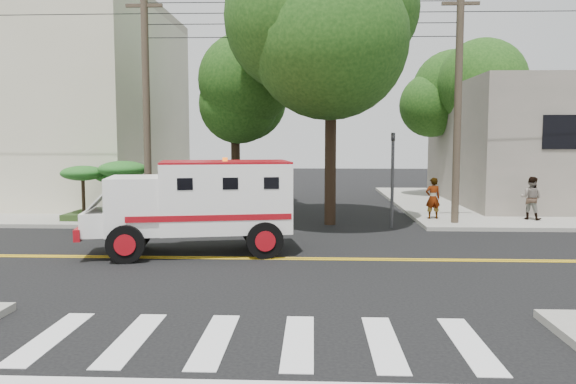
{
  "coord_description": "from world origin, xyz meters",
  "views": [
    {
      "loc": [
        0.83,
        -15.52,
        3.34
      ],
      "look_at": [
        -0.01,
        3.07,
        1.6
      ],
      "focal_mm": 35.0,
      "sensor_mm": 36.0,
      "label": 1
    }
  ],
  "objects": [
    {
      "name": "sidewalk_nw",
      "position": [
        -13.5,
        13.5,
        0.07
      ],
      "size": [
        17.0,
        17.0,
        0.15
      ],
      "primitive_type": "cube",
      "color": "gray",
      "rests_on": "ground"
    },
    {
      "name": "utility_pole_right",
      "position": [
        6.3,
        6.2,
        4.5
      ],
      "size": [
        0.28,
        0.28,
        9.0
      ],
      "primitive_type": "cylinder",
      "color": "#382D23",
      "rests_on": "ground"
    },
    {
      "name": "accessibility_sign",
      "position": [
        -6.2,
        6.17,
        1.37
      ],
      "size": [
        0.45,
        0.1,
        2.02
      ],
      "color": "#3F3F42",
      "rests_on": "ground"
    },
    {
      "name": "tree_left",
      "position": [
        -2.68,
        11.79,
        5.73
      ],
      "size": [
        4.48,
        4.2,
        7.7
      ],
      "color": "black",
      "rests_on": "ground"
    },
    {
      "name": "ground",
      "position": [
        0.0,
        0.0,
        0.0
      ],
      "size": [
        100.0,
        100.0,
        0.0
      ],
      "primitive_type": "plane",
      "color": "black",
      "rests_on": "ground"
    },
    {
      "name": "utility_pole_left",
      "position": [
        -5.6,
        6.0,
        4.5
      ],
      "size": [
        0.28,
        0.28,
        9.0
      ],
      "primitive_type": "cylinder",
      "color": "#382D23",
      "rests_on": "ground"
    },
    {
      "name": "tree_main",
      "position": [
        1.94,
        6.21,
        7.2
      ],
      "size": [
        6.08,
        5.7,
        9.85
      ],
      "color": "black",
      "rests_on": "ground"
    },
    {
      "name": "building_left",
      "position": [
        -15.5,
        15.0,
        5.15
      ],
      "size": [
        16.0,
        14.0,
        10.0
      ],
      "primitive_type": "cube",
      "color": "beige",
      "rests_on": "sidewalk_nw"
    },
    {
      "name": "traffic_signal",
      "position": [
        3.8,
        5.6,
        2.23
      ],
      "size": [
        0.15,
        0.18,
        3.6
      ],
      "color": "#3F3F42",
      "rests_on": "ground"
    },
    {
      "name": "armored_truck",
      "position": [
        -2.51,
        0.68,
        1.54
      ],
      "size": [
        6.27,
        3.33,
        2.71
      ],
      "rotation": [
        0.0,
        0.0,
        0.2
      ],
      "color": "white",
      "rests_on": "ground"
    },
    {
      "name": "palm_planter",
      "position": [
        -7.44,
        6.62,
        1.65
      ],
      "size": [
        3.52,
        2.63,
        2.36
      ],
      "color": "#1E3314",
      "rests_on": "sidewalk_nw"
    },
    {
      "name": "pedestrian_a",
      "position": [
        5.67,
        7.24,
        0.99
      ],
      "size": [
        0.66,
        0.48,
        1.67
      ],
      "primitive_type": "imported",
      "rotation": [
        0.0,
        0.0,
        3.27
      ],
      "color": "gray",
      "rests_on": "sidewalk_ne"
    },
    {
      "name": "pedestrian_b",
      "position": [
        9.55,
        7.19,
        1.01
      ],
      "size": [
        1.06,
        1.02,
        1.72
      ],
      "primitive_type": "imported",
      "rotation": [
        0.0,
        0.0,
        2.52
      ],
      "color": "gray",
      "rests_on": "sidewalk_ne"
    },
    {
      "name": "tree_right",
      "position": [
        8.84,
        15.77,
        6.09
      ],
      "size": [
        4.8,
        4.5,
        8.2
      ],
      "color": "black",
      "rests_on": "ground"
    },
    {
      "name": "sidewalk_ne",
      "position": [
        13.5,
        13.5,
        0.07
      ],
      "size": [
        17.0,
        17.0,
        0.15
      ],
      "primitive_type": "cube",
      "color": "gray",
      "rests_on": "ground"
    }
  ]
}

